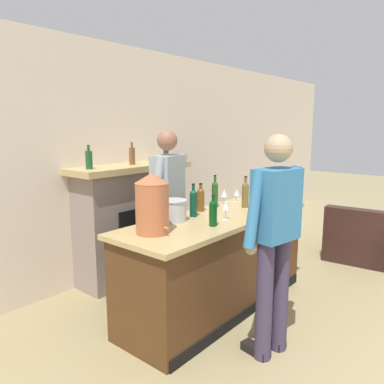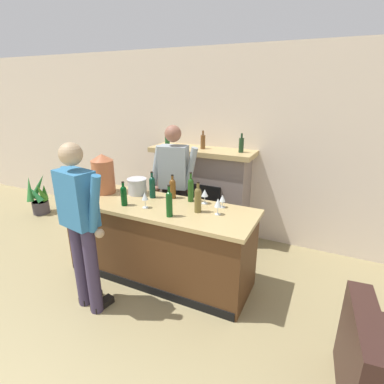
# 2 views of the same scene
# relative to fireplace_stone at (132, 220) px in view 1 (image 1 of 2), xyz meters

# --- Properties ---
(wall_back_panel) EXTENTS (12.00, 0.07, 2.75)m
(wall_back_panel) POSITION_rel_fireplace_stone_xyz_m (-0.17, 0.26, 0.68)
(wall_back_panel) COLOR beige
(wall_back_panel) RESTS_ON ground_plane
(bar_counter) EXTENTS (2.28, 0.77, 0.95)m
(bar_counter) POSITION_rel_fireplace_stone_xyz_m (-0.00, -1.27, -0.22)
(bar_counter) COLOR #4C2D16
(bar_counter) RESTS_ON ground_plane
(fireplace_stone) EXTENTS (1.54, 0.52, 1.63)m
(fireplace_stone) POSITION_rel_fireplace_stone_xyz_m (0.00, 0.00, 0.00)
(fireplace_stone) COLOR gray
(fireplace_stone) RESTS_ON ground_plane
(armchair_black) EXTENTS (0.92, 0.89, 0.75)m
(armchair_black) POSITION_rel_fireplace_stone_xyz_m (2.37, -1.95, -0.44)
(armchair_black) COLOR #321D18
(armchair_black) RESTS_ON ground_plane
(person_customer) EXTENTS (0.65, 0.35, 1.76)m
(person_customer) POSITION_rel_fireplace_stone_xyz_m (-0.36, -2.06, 0.28)
(person_customer) COLOR #3C324C
(person_customer) RESTS_ON ground_plane
(person_bartender) EXTENTS (0.65, 0.36, 1.77)m
(person_bartender) POSITION_rel_fireplace_stone_xyz_m (-0.10, -0.69, 0.29)
(person_bartender) COLOR black
(person_bartender) RESTS_ON ground_plane
(copper_dispenser) EXTENTS (0.28, 0.32, 0.50)m
(copper_dispenser) POSITION_rel_fireplace_stone_xyz_m (-0.82, -1.20, 0.50)
(copper_dispenser) COLOR #B4613C
(copper_dispenser) RESTS_ON bar_counter
(ice_bucket_steel) EXTENTS (0.24, 0.24, 0.20)m
(ice_bucket_steel) POSITION_rel_fireplace_stone_xyz_m (-0.41, -1.07, 0.35)
(ice_bucket_steel) COLOR silver
(ice_bucket_steel) RESTS_ON bar_counter
(wine_bottle_chardonnay_pale) EXTENTS (0.07, 0.07, 0.28)m
(wine_bottle_chardonnay_pale) POSITION_rel_fireplace_stone_xyz_m (-0.32, -1.45, 0.38)
(wine_bottle_chardonnay_pale) COLOR #084115
(wine_bottle_chardonnay_pale) RESTS_ON bar_counter
(wine_bottle_riesling_slim) EXTENTS (0.07, 0.07, 0.35)m
(wine_bottle_riesling_slim) POSITION_rel_fireplace_stone_xyz_m (0.30, -1.01, 0.41)
(wine_bottle_riesling_slim) COLOR #214E18
(wine_bottle_riesling_slim) RESTS_ON bar_counter
(wine_bottle_burgundy_dark) EXTENTS (0.07, 0.07, 0.34)m
(wine_bottle_burgundy_dark) POSITION_rel_fireplace_stone_xyz_m (0.29, -1.49, 0.40)
(wine_bottle_burgundy_dark) COLOR #124717
(wine_bottle_burgundy_dark) RESTS_ON bar_counter
(wine_bottle_port_short) EXTENTS (0.08, 0.08, 0.34)m
(wine_bottle_port_short) POSITION_rel_fireplace_stone_xyz_m (0.51, -1.26, 0.40)
(wine_bottle_port_short) COLOR brown
(wine_bottle_port_short) RESTS_ON bar_counter
(wine_bottle_cabernet_heavy) EXTENTS (0.08, 0.08, 0.29)m
(wine_bottle_cabernet_heavy) POSITION_rel_fireplace_stone_xyz_m (0.06, -1.00, 0.39)
(wine_bottle_cabernet_heavy) COLOR brown
(wine_bottle_cabernet_heavy) RESTS_ON bar_counter
(wine_bottle_rose_blush) EXTENTS (0.07, 0.07, 0.32)m
(wine_bottle_rose_blush) POSITION_rel_fireplace_stone_xyz_m (-0.17, -1.10, 0.40)
(wine_bottle_rose_blush) COLOR #0B3929
(wine_bottle_rose_blush) RESTS_ON bar_counter
(wine_glass_by_dispenser) EXTENTS (0.08, 0.08, 0.18)m
(wine_glass_by_dispenser) POSITION_rel_fireplace_stone_xyz_m (0.72, -1.23, 0.38)
(wine_glass_by_dispenser) COLOR silver
(wine_glass_by_dispenser) RESTS_ON bar_counter
(wine_glass_back_row) EXTENTS (0.08, 0.08, 0.17)m
(wine_glass_back_row) POSITION_rel_fireplace_stone_xyz_m (0.47, -1.00, 0.38)
(wine_glass_back_row) COLOR silver
(wine_glass_back_row) RESTS_ON bar_counter
(wine_glass_mid_counter) EXTENTS (0.07, 0.07, 0.15)m
(wine_glass_mid_counter) POSITION_rel_fireplace_stone_xyz_m (0.70, -1.02, 0.36)
(wine_glass_mid_counter) COLOR silver
(wine_glass_mid_counter) RESTS_ON bar_counter
(wine_glass_near_bucket) EXTENTS (0.07, 0.07, 0.18)m
(wine_glass_near_bucket) POSITION_rel_fireplace_stone_xyz_m (-0.07, -1.40, 0.38)
(wine_glass_near_bucket) COLOR silver
(wine_glass_near_bucket) RESTS_ON bar_counter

